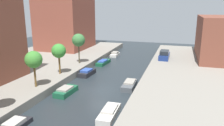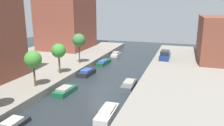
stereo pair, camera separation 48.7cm
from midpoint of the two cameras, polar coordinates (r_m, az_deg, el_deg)
ground_plane at (r=28.91m, az=-3.41°, el=-7.02°), size 84.00×84.00×0.00m
quay_left at (r=36.75m, az=-25.77°, el=-2.94°), size 20.00×64.00×1.00m
street_tree_2 at (r=27.93m, az=-19.34°, el=0.85°), size 2.07×2.07×4.46m
street_tree_3 at (r=32.55m, az=-13.26°, el=3.06°), size 2.07×2.07×4.44m
street_tree_4 at (r=38.07m, az=-8.24°, el=5.86°), size 2.22×2.22×5.14m
parked_car at (r=42.60m, az=13.90°, el=1.95°), size 1.81×4.80×1.62m
moored_boat_left_1 at (r=22.16m, az=-23.81°, el=-14.40°), size 1.50×3.18×0.76m
moored_boat_left_2 at (r=28.13m, az=-11.60°, el=-7.06°), size 1.74×3.54×0.89m
moored_boat_left_3 at (r=35.02m, az=-6.13°, el=-2.47°), size 1.72×3.60×1.00m
moored_boat_left_4 at (r=41.51m, az=-1.83°, el=0.18°), size 1.61×4.29×0.82m
moored_boat_left_5 at (r=48.37m, az=1.29°, el=2.27°), size 1.48×3.52×0.93m
moored_boat_right_2 at (r=22.24m, az=-0.64°, el=-12.80°), size 1.55×4.15×0.86m
moored_boat_right_3 at (r=29.65m, az=4.85°, el=-5.67°), size 1.55×4.04×0.89m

